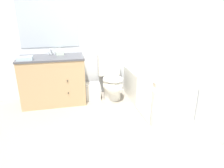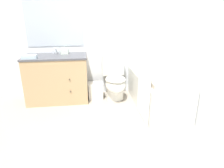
{
  "view_description": "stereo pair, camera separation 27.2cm",
  "coord_description": "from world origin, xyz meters",
  "px_view_note": "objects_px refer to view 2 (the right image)",
  "views": [
    {
      "loc": [
        -0.51,
        -2.08,
        1.57
      ],
      "look_at": [
        0.16,
        0.78,
        0.51
      ],
      "focal_mm": 32.0,
      "sensor_mm": 36.0,
      "label": 1
    },
    {
      "loc": [
        -0.24,
        -2.13,
        1.57
      ],
      "look_at": [
        0.16,
        0.78,
        0.51
      ],
      "focal_mm": 32.0,
      "sensor_mm": 36.0,
      "label": 2
    }
  ],
  "objects_px": {
    "vanity_cabinet": "(57,78)",
    "toilet": "(115,81)",
    "wastebasket": "(96,91)",
    "bath_mat": "(121,112)",
    "bathtub": "(156,91)",
    "tissue_box": "(65,51)",
    "sink_faucet": "(56,52)",
    "hand_towel_folded": "(29,57)",
    "bath_towel_folded": "(163,85)"
  },
  "relations": [
    {
      "from": "vanity_cabinet",
      "to": "toilet",
      "type": "bearing_deg",
      "value": -3.28
    },
    {
      "from": "tissue_box",
      "to": "bath_mat",
      "type": "xyz_separation_m",
      "value": [
        0.92,
        -0.81,
        -0.89
      ]
    },
    {
      "from": "wastebasket",
      "to": "tissue_box",
      "type": "bearing_deg",
      "value": 162.68
    },
    {
      "from": "hand_towel_folded",
      "to": "bath_towel_folded",
      "type": "xyz_separation_m",
      "value": [
        2.01,
        -0.79,
        -0.3
      ]
    },
    {
      "from": "vanity_cabinet",
      "to": "bath_towel_folded",
      "type": "height_order",
      "value": "vanity_cabinet"
    },
    {
      "from": "hand_towel_folded",
      "to": "bath_mat",
      "type": "xyz_separation_m",
      "value": [
        1.46,
        -0.47,
        -0.87
      ]
    },
    {
      "from": "sink_faucet",
      "to": "bath_towel_folded",
      "type": "distance_m",
      "value": 2.02
    },
    {
      "from": "vanity_cabinet",
      "to": "hand_towel_folded",
      "type": "relative_size",
      "value": 4.64
    },
    {
      "from": "toilet",
      "to": "wastebasket",
      "type": "xyz_separation_m",
      "value": [
        -0.36,
        0.05,
        -0.2
      ]
    },
    {
      "from": "toilet",
      "to": "wastebasket",
      "type": "height_order",
      "value": "toilet"
    },
    {
      "from": "vanity_cabinet",
      "to": "hand_towel_folded",
      "type": "bearing_deg",
      "value": -154.77
    },
    {
      "from": "toilet",
      "to": "hand_towel_folded",
      "type": "relative_size",
      "value": 3.4
    },
    {
      "from": "bath_towel_folded",
      "to": "hand_towel_folded",
      "type": "bearing_deg",
      "value": 158.51
    },
    {
      "from": "bath_towel_folded",
      "to": "bathtub",
      "type": "bearing_deg",
      "value": 78.86
    },
    {
      "from": "sink_faucet",
      "to": "wastebasket",
      "type": "bearing_deg",
      "value": -16.53
    },
    {
      "from": "tissue_box",
      "to": "bath_mat",
      "type": "relative_size",
      "value": 0.29
    },
    {
      "from": "sink_faucet",
      "to": "bath_mat",
      "type": "xyz_separation_m",
      "value": [
        1.07,
        -0.85,
        -0.87
      ]
    },
    {
      "from": "bathtub",
      "to": "tissue_box",
      "type": "xyz_separation_m",
      "value": [
        -1.57,
        0.62,
        0.62
      ]
    },
    {
      "from": "sink_faucet",
      "to": "toilet",
      "type": "distance_m",
      "value": 1.21
    },
    {
      "from": "bathtub",
      "to": "hand_towel_folded",
      "type": "bearing_deg",
      "value": 172.3
    },
    {
      "from": "hand_towel_folded",
      "to": "bath_towel_folded",
      "type": "height_order",
      "value": "hand_towel_folded"
    },
    {
      "from": "vanity_cabinet",
      "to": "tissue_box",
      "type": "distance_m",
      "value": 0.51
    },
    {
      "from": "sink_faucet",
      "to": "bathtub",
      "type": "bearing_deg",
      "value": -20.97
    },
    {
      "from": "vanity_cabinet",
      "to": "tissue_box",
      "type": "height_order",
      "value": "tissue_box"
    },
    {
      "from": "toilet",
      "to": "vanity_cabinet",
      "type": "bearing_deg",
      "value": 176.72
    },
    {
      "from": "tissue_box",
      "to": "toilet",
      "type": "bearing_deg",
      "value": -13.38
    },
    {
      "from": "wastebasket",
      "to": "bath_mat",
      "type": "xyz_separation_m",
      "value": [
        0.38,
        -0.64,
        -0.15
      ]
    },
    {
      "from": "vanity_cabinet",
      "to": "tissue_box",
      "type": "bearing_deg",
      "value": 44.66
    },
    {
      "from": "sink_faucet",
      "to": "bath_mat",
      "type": "bearing_deg",
      "value": -38.28
    },
    {
      "from": "sink_faucet",
      "to": "tissue_box",
      "type": "bearing_deg",
      "value": -13.74
    },
    {
      "from": "hand_towel_folded",
      "to": "tissue_box",
      "type": "bearing_deg",
      "value": 31.74
    },
    {
      "from": "bathtub",
      "to": "wastebasket",
      "type": "height_order",
      "value": "bathtub"
    },
    {
      "from": "sink_faucet",
      "to": "bath_towel_folded",
      "type": "bearing_deg",
      "value": -35.72
    },
    {
      "from": "bathtub",
      "to": "bath_mat",
      "type": "bearing_deg",
      "value": -163.97
    },
    {
      "from": "sink_faucet",
      "to": "toilet",
      "type": "height_order",
      "value": "sink_faucet"
    },
    {
      "from": "vanity_cabinet",
      "to": "bathtub",
      "type": "relative_size",
      "value": 0.73
    },
    {
      "from": "vanity_cabinet",
      "to": "sink_faucet",
      "type": "xyz_separation_m",
      "value": [
        -0.0,
        0.19,
        0.45
      ]
    },
    {
      "from": "bathtub",
      "to": "tissue_box",
      "type": "bearing_deg",
      "value": 158.35
    },
    {
      "from": "vanity_cabinet",
      "to": "bath_mat",
      "type": "height_order",
      "value": "vanity_cabinet"
    },
    {
      "from": "wastebasket",
      "to": "bathtub",
      "type": "bearing_deg",
      "value": -23.81
    },
    {
      "from": "sink_faucet",
      "to": "bath_towel_folded",
      "type": "xyz_separation_m",
      "value": [
        1.62,
        -1.17,
        -0.31
      ]
    },
    {
      "from": "bathtub",
      "to": "tissue_box",
      "type": "height_order",
      "value": "tissue_box"
    },
    {
      "from": "sink_faucet",
      "to": "vanity_cabinet",
      "type": "bearing_deg",
      "value": -90.0
    },
    {
      "from": "wastebasket",
      "to": "vanity_cabinet",
      "type": "bearing_deg",
      "value": 178.83
    },
    {
      "from": "sink_faucet",
      "to": "toilet",
      "type": "relative_size",
      "value": 0.18
    },
    {
      "from": "tissue_box",
      "to": "bath_mat",
      "type": "distance_m",
      "value": 1.51
    },
    {
      "from": "toilet",
      "to": "bath_mat",
      "type": "height_order",
      "value": "toilet"
    },
    {
      "from": "bathtub",
      "to": "bath_mat",
      "type": "distance_m",
      "value": 0.73
    },
    {
      "from": "wastebasket",
      "to": "bath_towel_folded",
      "type": "distance_m",
      "value": 1.4
    },
    {
      "from": "vanity_cabinet",
      "to": "toilet",
      "type": "distance_m",
      "value": 1.06
    }
  ]
}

